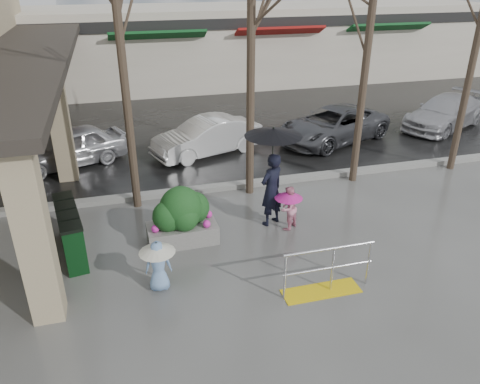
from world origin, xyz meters
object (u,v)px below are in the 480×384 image
news_boxes (70,231)px  car_c (333,125)px  child_pink (288,205)px  car_a (69,147)px  planter (182,216)px  car_b (207,137)px  child_blue (158,260)px  tree_mideast (372,11)px  tree_west (116,7)px  woman (272,169)px  handrail (325,276)px  car_d (445,112)px

news_boxes → car_c: car_c is taller
child_pink → car_a: (-5.43, 5.76, -0.02)m
planter → car_b: planter is taller
child_blue → news_boxes: 2.56m
tree_mideast → child_pink: (-2.97, -2.23, -4.21)m
tree_west → woman: 5.17m
woman → car_b: woman is taller
handrail → car_d: 12.51m
woman → car_a: (-5.10, 5.41, -0.86)m
child_pink → planter: planter is taller
handrail → car_b: (-0.73, 8.14, 0.25)m
planter → car_d: planter is taller
child_blue → news_boxes: size_ratio=0.54×
planter → car_a: size_ratio=0.44×
news_boxes → tree_mideast: bearing=4.4°
woman → news_boxes: woman is taller
tree_mideast → woman: 5.07m
tree_mideast → car_b: tree_mideast is taller
handrail → car_d: (9.12, 8.55, 0.25)m
child_pink → car_c: (3.87, 5.64, -0.02)m
handrail → tree_west: tree_west is taller
child_pink → news_boxes: size_ratio=0.55×
child_blue → car_a: 7.65m
woman → child_blue: size_ratio=2.33×
tree_west → news_boxes: bearing=-128.5°
news_boxes → car_a: size_ratio=0.55×
child_pink → child_blue: 3.72m
child_blue → planter: planter is taller
handrail → car_b: bearing=95.1°
woman → car_c: bearing=-155.8°
handrail → woman: woman is taller
tree_west → car_a: size_ratio=1.84×
car_c → car_d: same height
woman → planter: woman is taller
child_pink → child_blue: (-3.35, -1.61, 0.03)m
tree_west → car_d: tree_west is taller
tree_mideast → tree_west: bearing=-180.0°
tree_mideast → car_d: 8.23m
tree_mideast → car_b: bearing=139.2°
planter → car_c: planter is taller
car_a → news_boxes: bearing=-17.3°
planter → car_b: (1.72, 5.49, -0.05)m
news_boxes → woman: bearing=-8.1°
child_blue → planter: size_ratio=0.67×
tree_west → tree_mideast: tree_west is taller
handrail → tree_mideast: (3.14, 4.80, 4.48)m
child_blue → news_boxes: news_boxes is taller
car_a → child_blue: bearing=-4.8°
child_pink → car_b: size_ratio=0.29×
car_b → child_blue: bearing=-37.8°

